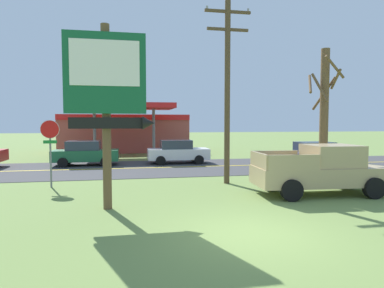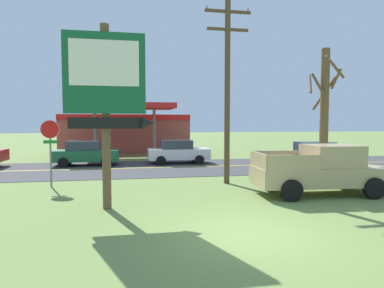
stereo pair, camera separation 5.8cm
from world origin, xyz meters
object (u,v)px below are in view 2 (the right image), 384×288
object	(u,v)px
car_blue_far_lane	(313,155)
motel_sign	(107,90)
stop_sign	(50,141)
car_green_mid_lane	(86,153)
gas_station	(126,132)
utility_pole	(227,86)
car_white_near_lane	(178,152)
pickup_tan_parked_on_lawn	(322,170)
bare_tree	(324,113)

from	to	relation	value
car_blue_far_lane	motel_sign	bearing A→B (deg)	-146.38
stop_sign	car_green_mid_lane	world-z (taller)	stop_sign
gas_station	utility_pole	bearing A→B (deg)	-75.75
stop_sign	car_blue_far_lane	bearing A→B (deg)	13.49
car_white_near_lane	gas_station	bearing A→B (deg)	108.44
stop_sign	pickup_tan_parked_on_lawn	world-z (taller)	stop_sign
motel_sign	bare_tree	distance (m)	10.32
gas_station	pickup_tan_parked_on_lawn	world-z (taller)	gas_station
pickup_tan_parked_on_lawn	car_green_mid_lane	distance (m)	15.09
utility_pole	car_white_near_lane	distance (m)	8.87
gas_station	car_blue_far_lane	xyz separation A→B (m)	(11.54, -14.95, -1.11)
stop_sign	motel_sign	bearing A→B (deg)	-58.24
motel_sign	utility_pole	xyz separation A→B (m)	(5.14, 3.91, 0.63)
bare_tree	pickup_tan_parked_on_lawn	world-z (taller)	bare_tree
pickup_tan_parked_on_lawn	car_green_mid_lane	xyz separation A→B (m)	(-10.31, 11.03, -0.13)
car_green_mid_lane	car_white_near_lane	bearing A→B (deg)	0.00
stop_sign	bare_tree	bearing A→B (deg)	-4.70
stop_sign	utility_pole	xyz separation A→B (m)	(7.86, -0.49, 2.49)
motel_sign	gas_station	world-z (taller)	motel_sign
stop_sign	utility_pole	bearing A→B (deg)	-3.54
gas_station	car_green_mid_lane	world-z (taller)	gas_station
bare_tree	car_green_mid_lane	size ratio (longest dim) A/B	1.50
utility_pole	bare_tree	distance (m)	4.78
bare_tree	car_white_near_lane	xyz separation A→B (m)	(-5.75, 8.52, -2.47)
stop_sign	gas_station	bearing A→B (deg)	80.61
pickup_tan_parked_on_lawn	car_blue_far_lane	world-z (taller)	pickup_tan_parked_on_lawn
gas_station	pickup_tan_parked_on_lawn	bearing A→B (deg)	-70.46
motel_sign	pickup_tan_parked_on_lawn	distance (m)	8.68
stop_sign	gas_station	size ratio (longest dim) A/B	0.25
stop_sign	bare_tree	distance (m)	12.56
motel_sign	car_green_mid_lane	world-z (taller)	motel_sign
stop_sign	car_green_mid_lane	xyz separation A→B (m)	(0.54, 7.50, -1.20)
utility_pole	gas_station	size ratio (longest dim) A/B	0.70
pickup_tan_parked_on_lawn	gas_station	bearing A→B (deg)	109.54
car_green_mid_lane	car_blue_far_lane	bearing A→B (deg)	-15.89
gas_station	car_white_near_lane	world-z (taller)	gas_station
motel_sign	car_blue_far_lane	size ratio (longest dim) A/B	1.42
utility_pole	bare_tree	xyz separation A→B (m)	(4.60, -0.54, -1.22)
pickup_tan_parked_on_lawn	utility_pole	bearing A→B (deg)	134.48
car_blue_far_lane	stop_sign	bearing A→B (deg)	-166.51
motel_sign	utility_pole	size ratio (longest dim) A/B	0.71
motel_sign	car_green_mid_lane	bearing A→B (deg)	100.38
car_green_mid_lane	motel_sign	bearing A→B (deg)	-79.62
car_green_mid_lane	gas_station	bearing A→B (deg)	77.09
car_white_near_lane	car_green_mid_lane	bearing A→B (deg)	180.00
car_white_near_lane	stop_sign	bearing A→B (deg)	-131.78
utility_pole	car_white_near_lane	bearing A→B (deg)	98.26
utility_pole	car_blue_far_lane	distance (m)	8.65
stop_sign	pickup_tan_parked_on_lawn	size ratio (longest dim) A/B	0.56
utility_pole	car_white_near_lane	world-z (taller)	utility_pole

